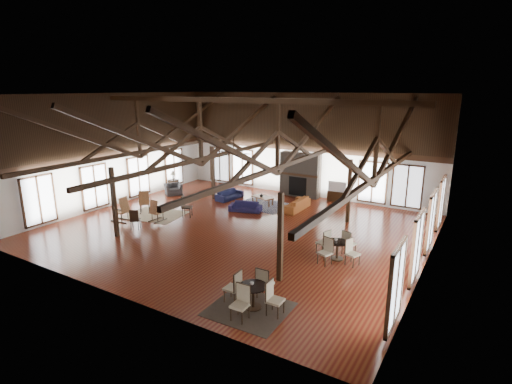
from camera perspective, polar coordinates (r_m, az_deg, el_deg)
The scene contains 31 objects.
floor at distance 18.41m, azimuth -2.60°, elevation -5.24°, with size 16.00×16.00×0.00m, color maroon.
ceiling at distance 17.30m, azimuth -2.83°, elevation 13.78°, with size 16.00×14.00×0.02m, color black.
wall_back at distance 23.67m, azimuth 6.78°, elevation 6.66°, with size 16.00×0.02×6.00m, color white.
wall_front at distance 12.56m, azimuth -20.69°, elevation -1.39°, with size 16.00×0.02×6.00m, color white.
wall_left at distance 22.98m, azimuth -19.65°, elevation 5.66°, with size 0.02×14.00×6.00m, color white.
wall_right at distance 14.84m, azimuth 23.96°, elevation 0.67°, with size 0.02×14.00×6.00m, color white.
roof_truss at distance 17.45m, azimuth -2.75°, elevation 7.30°, with size 15.60×14.07×3.14m.
post_grid at distance 17.94m, azimuth -2.66°, elevation -0.66°, with size 8.16×7.16×3.05m.
fireplace at distance 23.68m, azimuth 6.32°, elevation 2.47°, with size 2.50×0.69×2.60m.
ceiling_fan at distance 16.39m, azimuth -3.23°, elevation 5.76°, with size 1.60×1.60×0.75m.
sofa_navy_front at distance 20.83m, azimuth -1.53°, elevation -2.12°, with size 1.68×0.66×0.49m, color #191439.
sofa_navy_left at distance 23.16m, azimuth -3.79°, elevation -0.38°, with size 0.69×1.77×0.52m, color #141739.
sofa_orange at distance 21.22m, azimuth 5.66°, elevation -1.70°, with size 0.82×2.10×0.61m, color brown.
coffee_table at distance 21.90m, azimuth 0.96°, elevation -0.83°, with size 1.34×0.97×0.46m.
vase at distance 21.86m, azimuth 0.78°, elevation -0.45°, with size 0.18×0.18×0.19m, color #B2B2B2.
armchair at distance 24.61m, azimuth -11.72°, elevation 0.40°, with size 0.99×0.86×0.64m, color #343437.
side_table_lamp at distance 25.72m, azimuth -11.72°, elevation 1.37°, with size 0.49×0.49×1.26m.
rocking_chair_a at distance 21.37m, azimuth -15.67°, elevation -1.39°, with size 0.97×0.98×1.16m.
rocking_chair_b at distance 19.82m, azimuth -14.14°, elevation -2.68°, with size 0.50×0.85×1.07m.
rocking_chair_c at distance 20.22m, azimuth -18.51°, elevation -2.45°, with size 1.00×0.61×1.22m.
side_chair_a at distance 20.16m, azimuth -10.11°, elevation -1.78°, with size 0.61×0.61×1.09m.
side_chair_b at distance 18.87m, azimuth -16.96°, elevation -3.58°, with size 0.57×0.57×0.97m.
cafe_table_near at distance 11.97m, azimuth -0.40°, elevation -14.15°, with size 1.91×1.91×1.00m.
cafe_table_far at distance 15.39m, azimuth 11.55°, elevation -7.70°, with size 1.90×1.90×0.97m.
cup_near at distance 11.88m, azimuth -0.58°, elevation -12.92°, with size 0.11×0.11×0.09m, color #B2B2B2.
cup_far at distance 15.37m, azimuth 11.35°, elevation -6.68°, with size 0.12×0.12×0.09m, color #B2B2B2.
tv_console at distance 23.14m, azimuth 11.60°, elevation -0.60°, with size 1.14×0.43×0.57m, color black.
television at distance 23.01m, azimuth 11.58°, elevation 0.80°, with size 1.02×0.13×0.59m, color #B2B2B2.
rug_tan at distance 20.96m, azimuth -14.18°, elevation -3.16°, with size 2.78×2.18×0.01m, color tan.
rug_navy at distance 22.00m, azimuth 1.06°, elevation -1.85°, with size 2.90×2.18×0.01m, color #1B214C.
rug_dark at distance 12.15m, azimuth -0.98°, elevation -16.37°, with size 2.23×2.03×0.01m, color black.
Camera 1 is at (9.61, -14.38, 6.28)m, focal length 28.00 mm.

